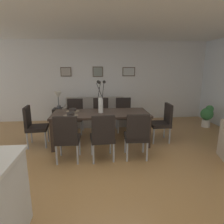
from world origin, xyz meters
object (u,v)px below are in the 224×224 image
object	(u,v)px
framed_picture_left	(66,72)
potted_plant	(207,115)
dining_chair_near_right	(75,114)
dining_chair_mid_left	(137,134)
centerpiece_vase	(101,101)
dining_chair_far_left	(103,135)
dining_chair_far_right	(101,113)
sofa	(95,115)
dining_chair_near_left	(67,136)
side_table	(59,116)
bowl_near_right	(73,110)
dining_chair_mid_right	(124,113)
dining_chair_head_east	(163,121)
bowl_near_left	(71,114)
table_lamp	(58,96)
framed_picture_center	(98,72)
dining_chair_head_west	(33,124)
dining_table	(101,116)
framed_picture_right	(129,72)

from	to	relation	value
framed_picture_left	potted_plant	bearing A→B (deg)	-15.37
dining_chair_near_right	dining_chair_mid_left	bearing A→B (deg)	-52.15
dining_chair_near_right	centerpiece_vase	bearing A→B (deg)	-51.11
dining_chair_far_left	dining_chair_far_right	world-z (taller)	same
sofa	dining_chair_near_right	bearing A→B (deg)	-126.59
dining_chair_far_left	dining_chair_near_left	bearing A→B (deg)	179.22
dining_chair_far_left	side_table	bearing A→B (deg)	116.37
bowl_near_right	side_table	world-z (taller)	bowl_near_right
dining_chair_mid_right	potted_plant	world-z (taller)	dining_chair_mid_right
framed_picture_left	dining_chair_head_east	bearing A→B (deg)	-39.89
side_table	dining_chair_head_east	bearing A→B (deg)	-30.83
bowl_near_right	framed_picture_left	bearing A→B (deg)	101.00
sofa	framed_picture_left	xyz separation A→B (m)	(-0.91, 0.48, 1.34)
bowl_near_left	table_lamp	world-z (taller)	table_lamp
dining_chair_head_east	framed_picture_center	bearing A→B (deg)	125.34
bowl_near_left	framed_picture_left	size ratio (longest dim) A/B	0.50
dining_chair_near_right	table_lamp	distance (m)	1.02
dining_chair_near_left	side_table	world-z (taller)	dining_chair_near_left
dining_chair_far_right	side_table	distance (m)	1.48
dining_chair_head_west	sofa	distance (m)	2.16
dining_chair_near_left	sofa	world-z (taller)	dining_chair_near_left
bowl_near_left	framed_picture_center	xyz separation A→B (m)	(0.66, 2.29, 0.84)
framed_picture_center	sofa	bearing A→B (deg)	-103.07
dining_chair_mid_right	dining_chair_near_right	bearing A→B (deg)	-178.31
framed_picture_center	potted_plant	distance (m)	3.63
dining_chair_near_left	framed_picture_left	world-z (taller)	framed_picture_left
dining_chair_near_left	bowl_near_right	xyz separation A→B (m)	(0.00, 1.07, 0.27)
dining_chair_head_east	side_table	bearing A→B (deg)	149.17
dining_chair_mid_right	table_lamp	xyz separation A→B (m)	(-1.91, 0.73, 0.38)
dining_chair_near_left	dining_chair_head_east	size ratio (longest dim) A/B	1.00
dining_table	dining_chair_near_left	xyz separation A→B (m)	(-0.66, -0.86, -0.16)
centerpiece_vase	framed_picture_left	distance (m)	2.40
bowl_near_right	dining_chair_near_left	bearing A→B (deg)	-90.20
dining_chair_far_left	bowl_near_right	distance (m)	1.29
dining_chair_head_west	side_table	bearing A→B (deg)	80.09
bowl_near_right	framed_picture_center	distance (m)	2.16
dining_chair_far_right	table_lamp	bearing A→B (deg)	150.59
sofa	dining_chair_mid_right	bearing A→B (deg)	-42.35
framed_picture_left	framed_picture_center	world-z (taller)	framed_picture_center
dining_chair_far_right	dining_chair_head_west	world-z (taller)	same
dining_chair_head_west	bowl_near_right	world-z (taller)	dining_chair_head_west
dining_chair_head_east	framed_picture_center	world-z (taller)	framed_picture_center
potted_plant	framed_picture_center	bearing A→B (deg)	160.06
table_lamp	dining_chair_mid_right	bearing A→B (deg)	-20.80
dining_chair_head_east	centerpiece_vase	size ratio (longest dim) A/B	1.25
dining_chair_near_right	dining_chair_far_left	bearing A→B (deg)	-68.59
bowl_near_right	framed_picture_right	distance (m)	2.66
dining_chair_mid_left	framed_picture_right	size ratio (longest dim) A/B	2.19
bowl_near_right	dining_chair_head_west	bearing A→B (deg)	-165.49
potted_plant	dining_chair_near_right	bearing A→B (deg)	-178.83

